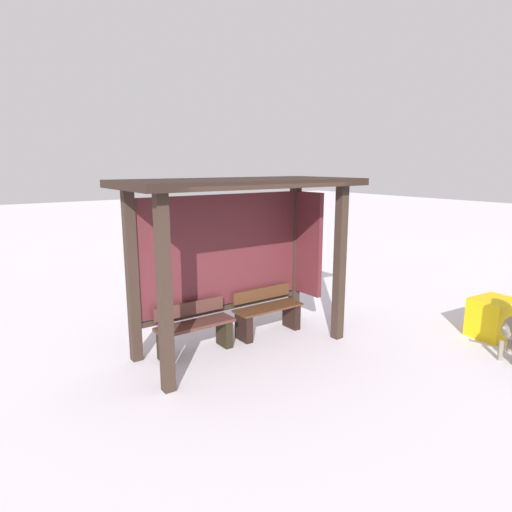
% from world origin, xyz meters
% --- Properties ---
extents(ground_plane, '(60.00, 60.00, 0.00)m').
position_xyz_m(ground_plane, '(0.00, 0.00, 0.00)').
color(ground_plane, silver).
extents(bus_shelter, '(3.47, 1.62, 2.55)m').
position_xyz_m(bus_shelter, '(0.10, 0.18, 1.88)').
color(bus_shelter, '#372920').
rests_on(bus_shelter, ground).
extents(bench_left_inside, '(1.18, 0.36, 0.75)m').
position_xyz_m(bench_left_inside, '(-0.67, 0.27, 0.36)').
color(bench_left_inside, '#522E28').
rests_on(bench_left_inside, ground).
extents(bench_center_inside, '(1.18, 0.40, 0.74)m').
position_xyz_m(bench_center_inside, '(0.67, 0.27, 0.34)').
color(bench_center_inside, '#54321C').
rests_on(bench_center_inside, ground).
extents(grit_bin, '(0.74, 0.61, 0.63)m').
position_xyz_m(grit_bin, '(3.58, -1.95, 0.31)').
color(grit_bin, yellow).
rests_on(grit_bin, ground).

